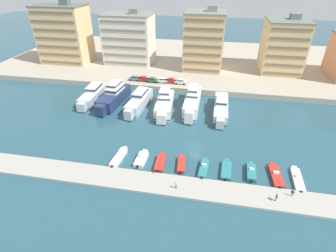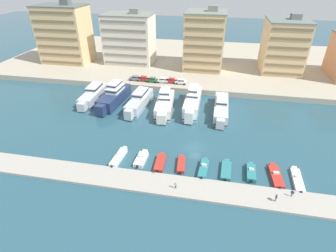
# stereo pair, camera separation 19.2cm
# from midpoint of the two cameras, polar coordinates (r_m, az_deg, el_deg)

# --- Properties ---
(ground_plane) EXTENTS (400.00, 400.00, 0.00)m
(ground_plane) POSITION_cam_midpoint_polar(r_m,az_deg,el_deg) (64.44, 5.81, -4.70)
(ground_plane) COLOR #285160
(quay_promenade) EXTENTS (180.00, 70.00, 1.92)m
(quay_promenade) POSITION_cam_midpoint_polar(r_m,az_deg,el_deg) (123.95, 8.92, 13.65)
(quay_promenade) COLOR #ADA38E
(quay_promenade) RESTS_ON ground
(pier_dock) EXTENTS (120.00, 5.93, 0.50)m
(pier_dock) POSITION_cam_midpoint_polar(r_m,az_deg,el_deg) (53.47, 4.30, -13.25)
(pier_dock) COLOR #A8A399
(pier_dock) RESTS_ON ground
(yacht_silver_far_left) EXTENTS (4.58, 18.28, 6.46)m
(yacht_silver_far_left) POSITION_cam_midpoint_polar(r_m,az_deg,el_deg) (90.13, -16.04, 6.59)
(yacht_silver_far_left) COLOR silver
(yacht_silver_far_left) RESTS_ON ground
(yacht_navy_left) EXTENTS (6.35, 19.39, 8.38)m
(yacht_navy_left) POSITION_cam_midpoint_polar(r_m,az_deg,el_deg) (85.93, -11.83, 6.36)
(yacht_navy_left) COLOR navy
(yacht_navy_left) RESTS_ON ground
(yacht_silver_mid_left) EXTENTS (5.32, 18.32, 6.89)m
(yacht_silver_mid_left) POSITION_cam_midpoint_polar(r_m,az_deg,el_deg) (82.21, -6.40, 5.39)
(yacht_silver_mid_left) COLOR silver
(yacht_silver_mid_left) RESTS_ON ground
(yacht_ivory_center_left) EXTENTS (6.25, 18.64, 7.99)m
(yacht_ivory_center_left) POSITION_cam_midpoint_polar(r_m,az_deg,el_deg) (80.10, -0.82, 5.01)
(yacht_ivory_center_left) COLOR silver
(yacht_ivory_center_left) RESTS_ON ground
(yacht_white_center) EXTENTS (4.29, 19.83, 8.56)m
(yacht_white_center) POSITION_cam_midpoint_polar(r_m,az_deg,el_deg) (80.85, 5.25, 5.37)
(yacht_white_center) COLOR white
(yacht_white_center) RESTS_ON ground
(yacht_silver_center_right) EXTENTS (4.16, 19.95, 6.28)m
(yacht_silver_center_right) POSITION_cam_midpoint_polar(r_m,az_deg,el_deg) (80.10, 11.39, 4.01)
(yacht_silver_center_right) COLOR silver
(yacht_silver_center_right) RESTS_ON ground
(motorboat_white_far_left) EXTENTS (2.18, 7.60, 1.47)m
(motorboat_white_far_left) POSITION_cam_midpoint_polar(r_m,az_deg,el_deg) (61.23, -10.72, -6.69)
(motorboat_white_far_left) COLOR white
(motorboat_white_far_left) RESTS_ON ground
(motorboat_white_left) EXTENTS (2.34, 6.23, 1.49)m
(motorboat_white_left) POSITION_cam_midpoint_polar(r_m,az_deg,el_deg) (60.09, -5.88, -7.13)
(motorboat_white_left) COLOR white
(motorboat_white_left) RESTS_ON ground
(motorboat_red_mid_left) EXTENTS (2.19, 6.56, 0.90)m
(motorboat_red_mid_left) POSITION_cam_midpoint_polar(r_m,az_deg,el_deg) (58.80, -1.79, -8.02)
(motorboat_red_mid_left) COLOR red
(motorboat_red_mid_left) RESTS_ON ground
(motorboat_red_center_left) EXTENTS (2.06, 6.18, 0.87)m
(motorboat_red_center_left) POSITION_cam_midpoint_polar(r_m,az_deg,el_deg) (58.50, 2.83, -8.33)
(motorboat_red_center_left) COLOR red
(motorboat_red_center_left) RESTS_ON ground
(motorboat_teal_center) EXTENTS (2.17, 6.90, 1.53)m
(motorboat_teal_center) POSITION_cam_midpoint_polar(r_m,az_deg,el_deg) (57.72, 7.71, -9.16)
(motorboat_teal_center) COLOR teal
(motorboat_teal_center) RESTS_ON ground
(motorboat_teal_center_right) EXTENTS (2.37, 7.00, 0.85)m
(motorboat_teal_center_right) POSITION_cam_midpoint_polar(r_m,az_deg,el_deg) (58.38, 12.48, -9.31)
(motorboat_teal_center_right) COLOR teal
(motorboat_teal_center_right) RESTS_ON ground
(motorboat_teal_mid_right) EXTENTS (2.07, 6.23, 1.44)m
(motorboat_teal_mid_right) POSITION_cam_midpoint_polar(r_m,az_deg,el_deg) (58.92, 17.57, -9.56)
(motorboat_teal_mid_right) COLOR teal
(motorboat_teal_mid_right) RESTS_ON ground
(motorboat_red_right) EXTENTS (2.48, 7.83, 1.29)m
(motorboat_red_right) POSITION_cam_midpoint_polar(r_m,az_deg,el_deg) (59.98, 22.36, -9.96)
(motorboat_red_right) COLOR red
(motorboat_red_right) RESTS_ON ground
(motorboat_white_far_right) EXTENTS (2.13, 8.07, 1.14)m
(motorboat_white_far_right) POSITION_cam_midpoint_polar(r_m,az_deg,el_deg) (60.99, 26.26, -10.35)
(motorboat_white_far_right) COLOR white
(motorboat_white_far_right) RESTS_ON ground
(car_grey_far_left) EXTENTS (4.16, 2.05, 1.80)m
(car_grey_far_left) POSITION_cam_midpoint_polar(r_m,az_deg,el_deg) (98.56, -7.30, 10.34)
(car_grey_far_left) COLOR slate
(car_grey_far_left) RESTS_ON quay_promenade
(car_red_left) EXTENTS (4.21, 2.15, 1.80)m
(car_red_left) POSITION_cam_midpoint_polar(r_m,az_deg,el_deg) (97.67, -5.47, 10.25)
(car_red_left) COLOR red
(car_red_left) RESTS_ON quay_promenade
(car_green_mid_left) EXTENTS (4.19, 2.11, 1.80)m
(car_green_mid_left) POSITION_cam_midpoint_polar(r_m,az_deg,el_deg) (96.43, -3.54, 10.05)
(car_green_mid_left) COLOR #2D6642
(car_green_mid_left) RESTS_ON quay_promenade
(car_white_center_left) EXTENTS (4.14, 2.01, 1.80)m
(car_white_center_left) POSITION_cam_midpoint_polar(r_m,az_deg,el_deg) (95.85, -1.33, 9.97)
(car_white_center_left) COLOR white
(car_white_center_left) RESTS_ON quay_promenade
(car_red_center) EXTENTS (4.13, 1.99, 1.80)m
(car_red_center) POSITION_cam_midpoint_polar(r_m,az_deg,el_deg) (95.53, 0.61, 9.90)
(car_red_center) COLOR red
(car_red_center) RESTS_ON quay_promenade
(car_white_center_right) EXTENTS (4.10, 1.93, 1.80)m
(car_white_center_right) POSITION_cam_midpoint_polar(r_m,az_deg,el_deg) (94.71, 2.72, 9.68)
(car_white_center_right) COLOR white
(car_white_center_right) RESTS_ON quay_promenade
(apartment_block_far_left) EXTENTS (20.17, 13.40, 25.02)m
(apartment_block_far_left) POSITION_cam_midpoint_polar(r_m,az_deg,el_deg) (124.89, -21.68, 18.04)
(apartment_block_far_left) COLOR #E0BC84
(apartment_block_far_left) RESTS_ON quay_promenade
(apartment_block_left) EXTENTS (20.16, 13.97, 21.87)m
(apartment_block_left) POSITION_cam_midpoint_polar(r_m,az_deg,el_deg) (117.68, -8.51, 18.28)
(apartment_block_left) COLOR silver
(apartment_block_left) RESTS_ON quay_promenade
(apartment_block_mid_left) EXTENTS (15.33, 15.79, 23.81)m
(apartment_block_mid_left) POSITION_cam_midpoint_polar(r_m,az_deg,el_deg) (109.73, 7.82, 17.92)
(apartment_block_mid_left) COLOR #E0BC84
(apartment_block_mid_left) RESTS_ON quay_promenade
(apartment_block_center_left) EXTENTS (15.02, 17.54, 21.47)m
(apartment_block_center_left) POSITION_cam_midpoint_polar(r_m,az_deg,el_deg) (115.01, 23.64, 15.73)
(apartment_block_center_left) COLOR #E0BC84
(apartment_block_center_left) RESTS_ON quay_promenade
(pedestrian_near_edge) EXTENTS (0.58, 0.35, 1.58)m
(pedestrian_near_edge) POSITION_cam_midpoint_polar(r_m,az_deg,el_deg) (55.87, 25.41, -12.94)
(pedestrian_near_edge) COLOR #7A6B56
(pedestrian_near_edge) RESTS_ON pier_dock
(pedestrian_mid_deck) EXTENTS (0.26, 0.66, 1.72)m
(pedestrian_mid_deck) POSITION_cam_midpoint_polar(r_m,az_deg,el_deg) (53.72, 22.46, -14.04)
(pedestrian_mid_deck) COLOR #7A6B56
(pedestrian_mid_deck) RESTS_ON pier_dock
(pedestrian_far_side) EXTENTS (0.65, 0.28, 1.69)m
(pedestrian_far_side) POSITION_cam_midpoint_polar(r_m,az_deg,el_deg) (52.18, 1.65, -12.61)
(pedestrian_far_side) COLOR #4C515B
(pedestrian_far_side) RESTS_ON pier_dock
(bollard_west) EXTENTS (0.20, 0.20, 0.61)m
(bollard_west) POSITION_cam_midpoint_polar(r_m,az_deg,el_deg) (58.52, -12.24, -8.61)
(bollard_west) COLOR #2D2D33
(bollard_west) RESTS_ON pier_dock
(bollard_west_mid) EXTENTS (0.20, 0.20, 0.61)m
(bollard_west_mid) POSITION_cam_midpoint_polar(r_m,az_deg,el_deg) (56.00, -3.20, -9.93)
(bollard_west_mid) COLOR #2D2D33
(bollard_west_mid) RESTS_ON pier_dock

